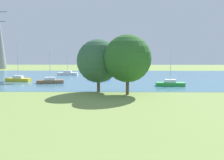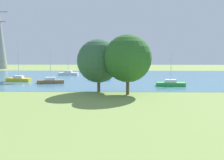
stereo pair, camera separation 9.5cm
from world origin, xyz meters
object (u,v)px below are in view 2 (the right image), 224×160
(sailboat_green, at_px, (171,83))
(sailboat_white, at_px, (68,73))
(tree_west_far, at_px, (99,61))
(tree_east_far, at_px, (128,58))
(sailboat_yellow, at_px, (19,79))
(sailboat_brown, at_px, (51,81))
(sailboat_blue, at_px, (99,76))

(sailboat_green, bearing_deg, sailboat_white, 136.81)
(tree_west_far, distance_m, tree_east_far, 4.78)
(sailboat_yellow, height_order, sailboat_green, sailboat_yellow)
(sailboat_yellow, height_order, tree_east_far, tree_east_far)
(sailboat_yellow, relative_size, sailboat_green, 1.24)
(sailboat_brown, relative_size, tree_west_far, 0.79)
(sailboat_brown, bearing_deg, sailboat_white, 89.16)
(sailboat_blue, bearing_deg, sailboat_yellow, -159.69)
(sailboat_green, xyz_separation_m, tree_west_far, (-11.67, -6.33, 4.03))
(sailboat_blue, bearing_deg, sailboat_green, -43.12)
(sailboat_yellow, distance_m, tree_west_far, 21.10)
(sailboat_brown, distance_m, tree_east_far, 18.71)
(sailboat_white, bearing_deg, tree_east_far, -64.82)
(sailboat_white, height_order, sailboat_green, sailboat_white)
(sailboat_brown, bearing_deg, sailboat_blue, 46.01)
(tree_east_far, bearing_deg, sailboat_yellow, 143.69)
(sailboat_white, height_order, sailboat_blue, sailboat_white)
(sailboat_blue, xyz_separation_m, tree_west_far, (1.13, -18.31, 4.01))
(sailboat_yellow, xyz_separation_m, tree_west_far, (16.39, -12.66, 4.01))
(sailboat_brown, bearing_deg, sailboat_yellow, 156.78)
(sailboat_yellow, height_order, sailboat_blue, sailboat_blue)
(sailboat_yellow, xyz_separation_m, sailboat_blue, (15.26, 5.65, 0.00))
(sailboat_green, bearing_deg, tree_west_far, -151.52)
(sailboat_brown, xyz_separation_m, sailboat_blue, (8.33, 8.62, 0.02))
(sailboat_brown, xyz_separation_m, sailboat_green, (21.12, -3.36, -0.00))
(sailboat_brown, xyz_separation_m, sailboat_white, (0.24, 16.24, 0.02))
(sailboat_green, bearing_deg, sailboat_yellow, 167.28)
(tree_east_far, bearing_deg, tree_west_far, 149.68)
(sailboat_brown, distance_m, sailboat_yellow, 7.55)
(sailboat_green, distance_m, tree_east_far, 12.38)
(sailboat_brown, relative_size, sailboat_yellow, 0.86)
(sailboat_white, xyz_separation_m, sailboat_green, (20.88, -19.60, -0.02))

